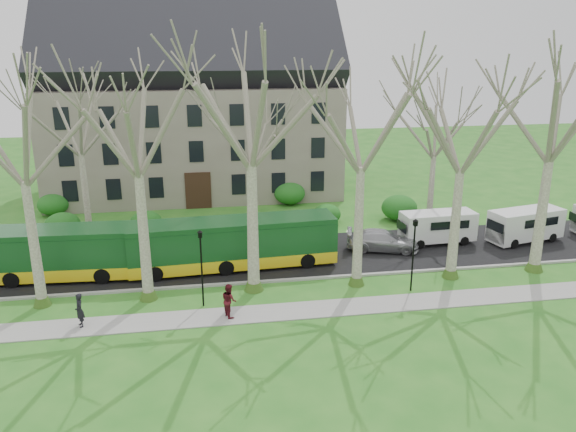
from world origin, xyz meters
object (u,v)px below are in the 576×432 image
object	(u,v)px
bus_follow	(233,243)
van_b	(525,226)
bus_lead	(27,254)
pedestrian_b	(229,300)
sedan	(383,240)
pedestrian_a	(80,310)
van_a	(438,228)

from	to	relation	value
bus_follow	van_b	xyz separation A→B (m)	(21.07, 1.38, -0.44)
bus_lead	pedestrian_b	bearing A→B (deg)	-27.27
bus_follow	van_b	size ratio (longest dim) A/B	2.40
sedan	pedestrian_a	distance (m)	20.24
bus_follow	sedan	size ratio (longest dim) A/B	2.64
bus_lead	pedestrian_b	size ratio (longest dim) A/B	7.12
pedestrian_b	van_b	bearing A→B (deg)	-90.16
van_a	pedestrian_b	distance (m)	17.74
bus_lead	bus_follow	size ratio (longest dim) A/B	1.00
bus_follow	pedestrian_b	xyz separation A→B (m)	(-0.72, -6.72, -0.72)
bus_lead	pedestrian_a	bearing A→B (deg)	-55.25
van_b	bus_lead	bearing A→B (deg)	170.35
sedan	pedestrian_a	xyz separation A→B (m)	(-18.63, -7.91, 0.18)
bus_follow	pedestrian_b	distance (m)	6.80
van_b	pedestrian_b	distance (m)	23.25
bus_follow	pedestrian_a	size ratio (longest dim) A/B	7.31
sedan	pedestrian_b	world-z (taller)	pedestrian_b
sedan	van_a	size ratio (longest dim) A/B	0.94
pedestrian_a	sedan	bearing A→B (deg)	90.67
bus_lead	bus_follow	world-z (taller)	bus_follow
sedan	van_b	world-z (taller)	van_b
bus_follow	van_b	world-z (taller)	bus_follow
sedan	van_b	xyz separation A→B (m)	(10.71, 0.08, 0.47)
bus_lead	sedan	size ratio (longest dim) A/B	2.63
bus_follow	van_a	distance (m)	14.83
sedan	bus_lead	bearing A→B (deg)	108.65
sedan	van_a	world-z (taller)	van_a
sedan	van_b	distance (m)	10.72
bus_lead	sedan	distance (m)	22.83
van_a	pedestrian_b	world-z (taller)	van_a
sedan	van_b	size ratio (longest dim) A/B	0.91
bus_lead	van_a	size ratio (longest dim) A/B	2.47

